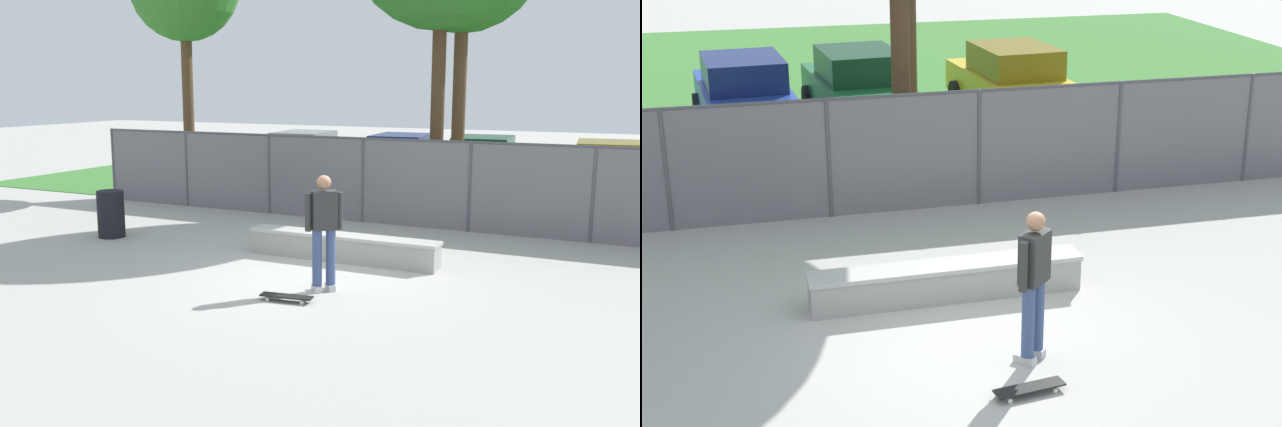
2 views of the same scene
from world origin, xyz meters
The scene contains 9 objects.
ground_plane centered at (0.00, 0.00, 0.00)m, with size 80.00×80.00×0.00m, color #ADAAA3.
grass_strip centered at (0.00, 15.14, 0.01)m, with size 29.55×20.00×0.02m, color #3D7A33.
concrete_ledge centered at (-0.18, 1.29, 0.25)m, with size 3.65×0.51×0.49m.
skateboarder centered at (0.37, -0.59, 1.01)m, with size 0.47×0.45×1.82m.
skateboard centered at (0.10, -1.30, 0.07)m, with size 0.82×0.31×0.09m.
chainlink_fence centered at (0.00, 4.84, 1.07)m, with size 17.62×0.07×1.98m.
car_blue centered at (-2.34, 10.63, 0.84)m, with size 2.26×4.33×1.66m.
car_green centered at (0.15, 10.85, 0.84)m, with size 2.26×4.33×1.66m.
car_yellow centered at (3.63, 10.47, 0.84)m, with size 2.26×4.33×1.66m.
Camera 2 is at (-2.88, -9.74, 5.31)m, focal length 52.95 mm.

